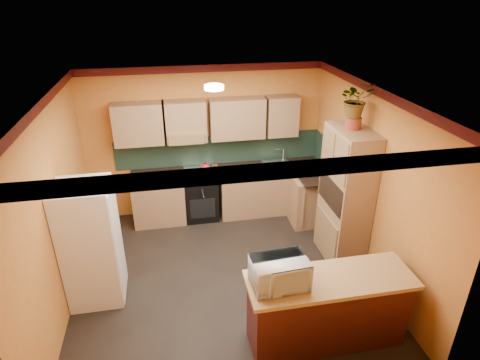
# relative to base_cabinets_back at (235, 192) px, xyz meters

# --- Properties ---
(room_shell) EXTENTS (4.24, 4.24, 2.72)m
(room_shell) POSITION_rel_base_cabinets_back_xyz_m (-0.46, -1.52, 1.65)
(room_shell) COLOR black
(room_shell) RESTS_ON ground
(base_cabinets_back) EXTENTS (3.65, 0.60, 0.88)m
(base_cabinets_back) POSITION_rel_base_cabinets_back_xyz_m (0.00, 0.00, 0.00)
(base_cabinets_back) COLOR #A57E57
(base_cabinets_back) RESTS_ON ground
(countertop_back) EXTENTS (3.65, 0.62, 0.04)m
(countertop_back) POSITION_rel_base_cabinets_back_xyz_m (0.00, -0.00, 0.46)
(countertop_back) COLOR black
(countertop_back) RESTS_ON base_cabinets_back
(stove) EXTENTS (0.58, 0.58, 0.91)m
(stove) POSITION_rel_base_cabinets_back_xyz_m (-0.62, -0.00, 0.02)
(stove) COLOR black
(stove) RESTS_ON ground
(kettle) EXTENTS (0.22, 0.22, 0.18)m
(kettle) POSITION_rel_base_cabinets_back_xyz_m (-0.53, -0.05, 0.56)
(kettle) COLOR red
(kettle) RESTS_ON stove
(sink) EXTENTS (0.48, 0.40, 0.03)m
(sink) POSITION_rel_base_cabinets_back_xyz_m (0.77, 0.00, 0.50)
(sink) COLOR silver
(sink) RESTS_ON countertop_back
(base_cabinets_right) EXTENTS (0.60, 0.80, 0.88)m
(base_cabinets_right) POSITION_rel_base_cabinets_back_xyz_m (1.32, -0.55, 0.00)
(base_cabinets_right) COLOR #A57E57
(base_cabinets_right) RESTS_ON ground
(countertop_right) EXTENTS (0.62, 0.80, 0.04)m
(countertop_right) POSITION_rel_base_cabinets_back_xyz_m (1.32, -0.55, 0.46)
(countertop_right) COLOR black
(countertop_right) RESTS_ON base_cabinets_right
(fridge) EXTENTS (0.68, 0.66, 1.70)m
(fridge) POSITION_rel_base_cabinets_back_xyz_m (-2.23, -1.85, 0.41)
(fridge) COLOR white
(fridge) RESTS_ON ground
(pantry) EXTENTS (0.48, 0.90, 2.10)m
(pantry) POSITION_rel_base_cabinets_back_xyz_m (1.37, -1.62, 0.61)
(pantry) COLOR #A57E57
(pantry) RESTS_ON ground
(fern_pot) EXTENTS (0.22, 0.22, 0.16)m
(fern_pot) POSITION_rel_base_cabinets_back_xyz_m (1.37, -1.57, 1.74)
(fern_pot) COLOR maroon
(fern_pot) RESTS_ON pantry
(fern) EXTENTS (0.47, 0.42, 0.49)m
(fern) POSITION_rel_base_cabinets_back_xyz_m (1.37, -1.57, 2.07)
(fern) COLOR #A57E57
(fern) RESTS_ON fern_pot
(breakfast_bar) EXTENTS (1.80, 0.55, 0.88)m
(breakfast_bar) POSITION_rel_base_cabinets_back_xyz_m (0.53, -3.16, 0.00)
(breakfast_bar) COLOR #4A1F11
(breakfast_bar) RESTS_ON ground
(bar_top) EXTENTS (1.90, 0.65, 0.05)m
(bar_top) POSITION_rel_base_cabinets_back_xyz_m (0.53, -3.16, 0.47)
(bar_top) COLOR tan
(bar_top) RESTS_ON breakfast_bar
(microwave) EXTENTS (0.62, 0.44, 0.33)m
(microwave) POSITION_rel_base_cabinets_back_xyz_m (-0.08, -3.16, 0.66)
(microwave) COLOR white
(microwave) RESTS_ON bar_top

